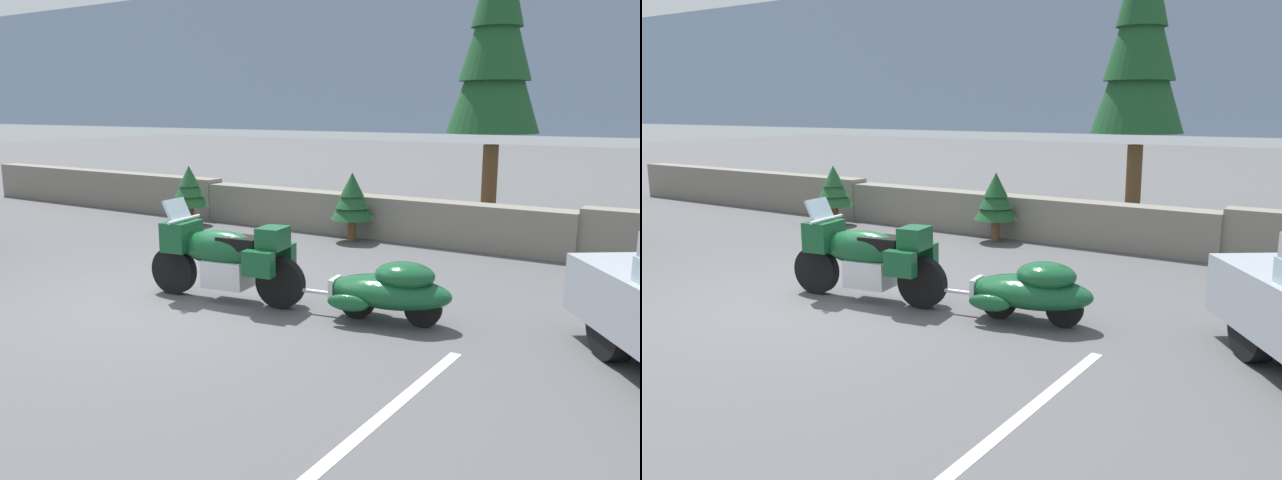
% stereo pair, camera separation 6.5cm
% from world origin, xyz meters
% --- Properties ---
extents(ground_plane, '(80.00, 80.00, 0.00)m').
position_xyz_m(ground_plane, '(0.00, 0.00, 0.00)').
color(ground_plane, '#4C4C4F').
extents(stone_guard_wall, '(24.00, 0.55, 0.92)m').
position_xyz_m(stone_guard_wall, '(-0.21, 5.47, 0.44)').
color(stone_guard_wall, slate).
rests_on(stone_guard_wall, ground).
extents(touring_motorcycle, '(2.30, 0.95, 1.33)m').
position_xyz_m(touring_motorcycle, '(0.50, 0.50, 0.62)').
color(touring_motorcycle, black).
rests_on(touring_motorcycle, ground).
extents(car_shaped_trailer, '(2.23, 0.94, 0.76)m').
position_xyz_m(car_shaped_trailer, '(2.78, 0.85, 0.41)').
color(car_shaped_trailer, black).
rests_on(car_shaped_trailer, ground).
extents(pine_tree_tall, '(1.84, 1.84, 6.22)m').
position_xyz_m(pine_tree_tall, '(1.82, 7.28, 3.89)').
color(pine_tree_tall, brown).
rests_on(pine_tree_tall, ground).
extents(pine_sapling_near, '(0.83, 0.83, 1.33)m').
position_xyz_m(pine_sapling_near, '(-0.05, 4.86, 0.83)').
color(pine_sapling_near, brown).
rests_on(pine_sapling_near, ground).
extents(pine_sapling_farther, '(0.83, 0.83, 1.31)m').
position_xyz_m(pine_sapling_farther, '(-3.92, 4.50, 0.82)').
color(pine_sapling_farther, brown).
rests_on(pine_sapling_farther, ground).
extents(parking_stripe_marker, '(0.12, 3.60, 0.01)m').
position_xyz_m(parking_stripe_marker, '(3.83, -1.50, 0.00)').
color(parking_stripe_marker, silver).
rests_on(parking_stripe_marker, ground).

